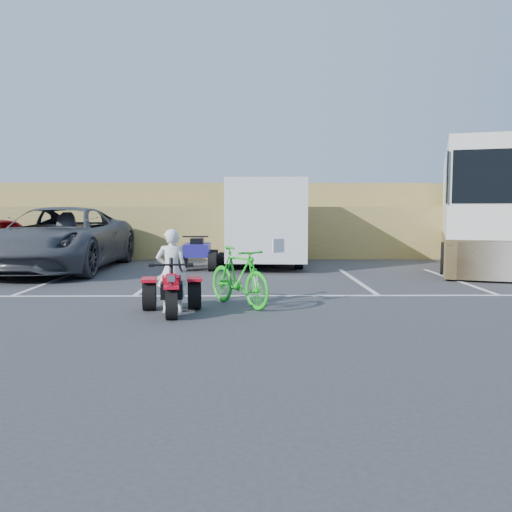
{
  "coord_description": "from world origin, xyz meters",
  "views": [
    {
      "loc": [
        -0.16,
        -9.43,
        1.92
      ],
      "look_at": [
        -0.03,
        1.1,
        1.0
      ],
      "focal_mm": 38.0,
      "sensor_mm": 36.0,
      "label": 1
    }
  ],
  "objects_px": {
    "green_dirt_bike": "(239,277)",
    "grey_pickup": "(60,239)",
    "quad_atv_blue": "(197,269)",
    "red_trike_atv": "(172,314)",
    "quad_atv_green": "(241,266)",
    "cargo_trailer": "(268,220)",
    "rv_motorhome": "(484,216)",
    "rider": "(172,271)"
  },
  "relations": [
    {
      "from": "grey_pickup",
      "to": "quad_atv_blue",
      "type": "height_order",
      "value": "grey_pickup"
    },
    {
      "from": "quad_atv_blue",
      "to": "quad_atv_green",
      "type": "xyz_separation_m",
      "value": [
        1.36,
        0.83,
        0.0
      ]
    },
    {
      "from": "red_trike_atv",
      "to": "cargo_trailer",
      "type": "distance_m",
      "value": 9.34
    },
    {
      "from": "rider",
      "to": "cargo_trailer",
      "type": "xyz_separation_m",
      "value": [
        2.1,
        8.82,
        0.76
      ]
    },
    {
      "from": "rider",
      "to": "cargo_trailer",
      "type": "distance_m",
      "value": 9.1
    },
    {
      "from": "grey_pickup",
      "to": "cargo_trailer",
      "type": "bearing_deg",
      "value": 16.65
    },
    {
      "from": "rv_motorhome",
      "to": "quad_atv_blue",
      "type": "relative_size",
      "value": 6.43
    },
    {
      "from": "red_trike_atv",
      "to": "quad_atv_blue",
      "type": "xyz_separation_m",
      "value": [
        -0.24,
        7.35,
        0.0
      ]
    },
    {
      "from": "grey_pickup",
      "to": "quad_atv_green",
      "type": "relative_size",
      "value": 4.91
    },
    {
      "from": "green_dirt_bike",
      "to": "rv_motorhome",
      "type": "relative_size",
      "value": 0.18
    },
    {
      "from": "green_dirt_bike",
      "to": "rider",
      "type": "bearing_deg",
      "value": 171.35
    },
    {
      "from": "green_dirt_bike",
      "to": "grey_pickup",
      "type": "distance_m",
      "value": 8.5
    },
    {
      "from": "quad_atv_blue",
      "to": "rider",
      "type": "bearing_deg",
      "value": -89.09
    },
    {
      "from": "green_dirt_bike",
      "to": "quad_atv_blue",
      "type": "xyz_separation_m",
      "value": [
        -1.45,
        6.59,
        -0.59
      ]
    },
    {
      "from": "grey_pickup",
      "to": "rider",
      "type": "bearing_deg",
      "value": -56.73
    },
    {
      "from": "rider",
      "to": "green_dirt_bike",
      "type": "xyz_separation_m",
      "value": [
        1.23,
        0.62,
        -0.19
      ]
    },
    {
      "from": "green_dirt_bike",
      "to": "rv_motorhome",
      "type": "bearing_deg",
      "value": 8.81
    },
    {
      "from": "rider",
      "to": "green_dirt_bike",
      "type": "distance_m",
      "value": 1.39
    },
    {
      "from": "quad_atv_green",
      "to": "red_trike_atv",
      "type": "bearing_deg",
      "value": -78.41
    },
    {
      "from": "cargo_trailer",
      "to": "grey_pickup",
      "type": "bearing_deg",
      "value": -160.51
    },
    {
      "from": "grey_pickup",
      "to": "rv_motorhome",
      "type": "relative_size",
      "value": 0.66
    },
    {
      "from": "green_dirt_bike",
      "to": "quad_atv_blue",
      "type": "height_order",
      "value": "green_dirt_bike"
    },
    {
      "from": "green_dirt_bike",
      "to": "cargo_trailer",
      "type": "relative_size",
      "value": 0.31
    },
    {
      "from": "green_dirt_bike",
      "to": "quad_atv_green",
      "type": "xyz_separation_m",
      "value": [
        -0.09,
        7.42,
        -0.59
      ]
    },
    {
      "from": "grey_pickup",
      "to": "rv_motorhome",
      "type": "height_order",
      "value": "rv_motorhome"
    },
    {
      "from": "rv_motorhome",
      "to": "red_trike_atv",
      "type": "bearing_deg",
      "value": -117.99
    },
    {
      "from": "red_trike_atv",
      "to": "cargo_trailer",
      "type": "bearing_deg",
      "value": 69.29
    },
    {
      "from": "red_trike_atv",
      "to": "quad_atv_green",
      "type": "relative_size",
      "value": 1.04
    },
    {
      "from": "red_trike_atv",
      "to": "rider",
      "type": "bearing_deg",
      "value": 90.0
    },
    {
      "from": "quad_atv_blue",
      "to": "grey_pickup",
      "type": "bearing_deg",
      "value": -177.04
    },
    {
      "from": "quad_atv_blue",
      "to": "quad_atv_green",
      "type": "distance_m",
      "value": 1.6
    },
    {
      "from": "rv_motorhome",
      "to": "rider",
      "type": "bearing_deg",
      "value": -118.53
    },
    {
      "from": "cargo_trailer",
      "to": "quad_atv_blue",
      "type": "bearing_deg",
      "value": -141.76
    },
    {
      "from": "grey_pickup",
      "to": "cargo_trailer",
      "type": "height_order",
      "value": "cargo_trailer"
    },
    {
      "from": "quad_atv_blue",
      "to": "red_trike_atv",
      "type": "bearing_deg",
      "value": -88.97
    },
    {
      "from": "green_dirt_bike",
      "to": "quad_atv_blue",
      "type": "relative_size",
      "value": 1.16
    },
    {
      "from": "quad_atv_green",
      "to": "cargo_trailer",
      "type": "bearing_deg",
      "value": 58.94
    },
    {
      "from": "rider",
      "to": "red_trike_atv",
      "type": "bearing_deg",
      "value": 90.0
    },
    {
      "from": "cargo_trailer",
      "to": "quad_atv_green",
      "type": "distance_m",
      "value": 1.97
    },
    {
      "from": "quad_atv_green",
      "to": "quad_atv_blue",
      "type": "bearing_deg",
      "value": -129.27
    },
    {
      "from": "red_trike_atv",
      "to": "rv_motorhome",
      "type": "xyz_separation_m",
      "value": [
        9.58,
        8.91,
        1.65
      ]
    },
    {
      "from": "cargo_trailer",
      "to": "rv_motorhome",
      "type": "distance_m",
      "value": 7.5
    }
  ]
}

